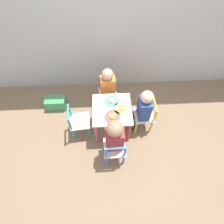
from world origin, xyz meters
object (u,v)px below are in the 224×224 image
(child_back, at_px, (108,87))
(plate_front, at_px, (112,117))
(chair_purple, at_px, (108,92))
(plate_back, at_px, (112,101))
(storage_bin, at_px, (56,103))
(kids_table, at_px, (112,113))
(chair_teal, at_px, (78,122))
(child_front, at_px, (115,137))
(child_right, at_px, (143,108))
(plate_right, at_px, (121,108))
(chair_yellow, at_px, (145,116))
(chair_blue, at_px, (115,150))

(child_back, distance_m, plate_front, 0.51)
(chair_purple, height_order, plate_back, chair_purple)
(plate_back, distance_m, storage_bin, 0.97)
(kids_table, relative_size, storage_bin, 1.65)
(chair_teal, distance_m, plate_front, 0.51)
(child_front, xyz_separation_m, plate_front, (-0.01, 0.28, -0.01))
(chair_teal, relative_size, child_right, 0.70)
(plate_front, xyz_separation_m, plate_right, (0.12, 0.12, -0.00))
(storage_bin, bearing_deg, kids_table, -25.72)
(chair_teal, xyz_separation_m, plate_front, (0.45, -0.07, 0.22))
(plate_front, distance_m, plate_back, 0.23)
(chair_teal, bearing_deg, kids_table, -90.00)
(chair_yellow, distance_m, plate_right, 0.40)
(chair_teal, height_order, plate_right, chair_teal)
(chair_teal, bearing_deg, chair_blue, -137.05)
(child_back, bearing_deg, chair_purple, 90.00)
(child_right, height_order, plate_right, child_right)
(chair_yellow, height_order, child_front, child_front)
(plate_front, bearing_deg, child_right, 18.16)
(chair_teal, bearing_deg, chair_purple, -45.01)
(child_front, height_order, storage_bin, child_front)
(chair_teal, height_order, child_front, child_front)
(kids_table, xyz_separation_m, child_right, (0.39, 0.01, 0.06))
(chair_yellow, height_order, child_back, child_back)
(child_back, bearing_deg, plate_front, -91.25)
(chair_teal, height_order, plate_back, chair_teal)
(chair_teal, distance_m, child_back, 0.62)
(plate_front, distance_m, plate_right, 0.17)
(chair_yellow, relative_size, plate_right, 2.66)
(chair_blue, distance_m, storage_bin, 1.22)
(chair_teal, height_order, child_back, child_back)
(child_right, bearing_deg, chair_yellow, 90.00)
(chair_yellow, xyz_separation_m, plate_right, (-0.33, -0.01, 0.22))
(kids_table, height_order, child_right, child_right)
(chair_purple, distance_m, child_back, 0.19)
(chair_teal, xyz_separation_m, child_right, (0.84, 0.05, 0.18))
(child_back, relative_size, plate_right, 3.77)
(chair_purple, distance_m, chair_teal, 0.64)
(chair_yellow, bearing_deg, plate_front, -75.57)
(chair_purple, xyz_separation_m, child_front, (0.05, -0.84, 0.23))
(chair_yellow, xyz_separation_m, plate_front, (-0.45, -0.13, 0.22))
(chair_blue, height_order, child_front, child_front)
(chair_blue, distance_m, chair_purple, 0.90)
(kids_table, relative_size, chair_yellow, 0.94)
(child_back, height_order, plate_back, child_back)
(chair_yellow, distance_m, plate_front, 0.52)
(plate_front, bearing_deg, kids_table, 90.00)
(chair_yellow, bearing_deg, child_front, -49.07)
(storage_bin, bearing_deg, child_front, -43.21)
(child_front, bearing_deg, plate_back, -90.31)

